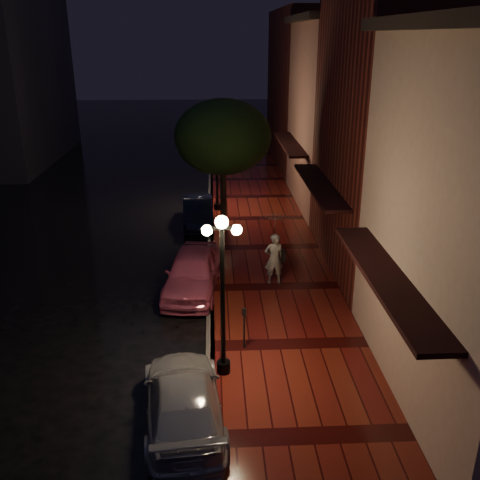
% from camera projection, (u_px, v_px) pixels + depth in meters
% --- Properties ---
extents(ground, '(120.00, 120.00, 0.00)m').
position_uv_depth(ground, '(211.00, 292.00, 18.71)').
color(ground, black).
rests_on(ground, ground).
extents(sidewalk, '(4.50, 60.00, 0.15)m').
position_uv_depth(sidewalk, '(275.00, 288.00, 18.79)').
color(sidewalk, '#4E100D').
rests_on(sidewalk, ground).
extents(curb, '(0.25, 60.00, 0.15)m').
position_uv_depth(curb, '(211.00, 290.00, 18.68)').
color(curb, '#595451').
rests_on(curb, ground).
extents(storefront_mid, '(5.00, 8.00, 11.00)m').
position_uv_depth(storefront_mid, '(405.00, 123.00, 18.93)').
color(storefront_mid, '#511914').
rests_on(storefront_mid, ground).
extents(storefront_far, '(5.00, 8.00, 9.00)m').
position_uv_depth(storefront_far, '(349.00, 118.00, 26.75)').
color(storefront_far, '#8C5951').
rests_on(storefront_far, ground).
extents(storefront_extra, '(5.00, 12.00, 10.00)m').
position_uv_depth(storefront_extra, '(314.00, 89.00, 35.89)').
color(storefront_extra, '#511914').
rests_on(storefront_extra, ground).
extents(streetlamp_near, '(0.96, 0.36, 4.31)m').
position_uv_depth(streetlamp_near, '(223.00, 287.00, 13.13)').
color(streetlamp_near, black).
rests_on(streetlamp_near, sidewalk).
extents(streetlamp_far, '(0.96, 0.36, 4.31)m').
position_uv_depth(streetlamp_far, '(217.00, 162.00, 26.18)').
color(streetlamp_far, black).
rests_on(streetlamp_far, sidewalk).
extents(street_tree, '(4.16, 4.16, 5.80)m').
position_uv_depth(street_tree, '(223.00, 139.00, 22.80)').
color(street_tree, black).
rests_on(street_tree, sidewalk).
extents(pink_car, '(2.24, 4.52, 1.48)m').
position_uv_depth(pink_car, '(193.00, 272.00, 18.48)').
color(pink_car, '#CB5377').
rests_on(pink_car, ground).
extents(navy_car, '(1.55, 3.97, 1.29)m').
position_uv_depth(navy_car, '(198.00, 211.00, 25.12)').
color(navy_car, black).
rests_on(navy_car, ground).
extents(silver_car, '(2.20, 4.49, 1.26)m').
position_uv_depth(silver_car, '(183.00, 401.00, 12.14)').
color(silver_car, '#A8A7AF').
rests_on(silver_car, ground).
extents(woman_with_umbrella, '(1.08, 1.10, 2.60)m').
position_uv_depth(woman_with_umbrella, '(275.00, 238.00, 18.42)').
color(woman_with_umbrella, white).
rests_on(woman_with_umbrella, sidewalk).
extents(parking_meter, '(0.13, 0.11, 1.24)m').
position_uv_depth(parking_meter, '(244.00, 324.00, 14.81)').
color(parking_meter, black).
rests_on(parking_meter, sidewalk).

